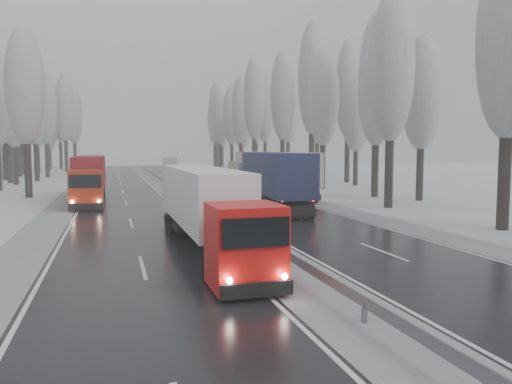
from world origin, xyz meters
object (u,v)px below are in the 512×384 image
truck_cream_box (269,171)px  truck_red_red (90,175)px  box_truck_distant (170,164)px  truck_red_white (205,203)px  truck_blue_box (271,176)px

truck_cream_box → truck_red_red: 16.42m
truck_cream_box → box_truck_distant: bearing=86.9°
box_truck_distant → truck_red_white: size_ratio=0.58×
truck_blue_box → box_truck_distant: (-0.94, 62.16, -0.96)m
truck_blue_box → truck_red_white: bearing=-112.7°
truck_red_white → truck_blue_box: bearing=61.3°
truck_cream_box → truck_red_red: truck_cream_box is taller
box_truck_distant → truck_red_white: (-6.91, -76.88, 0.59)m
truck_red_red → box_truck_distant: bearing=76.4°
truck_red_white → truck_red_red: truck_red_red is taller
truck_blue_box → truck_red_red: (-13.75, 9.08, -0.22)m
truck_cream_box → truck_red_red: bearing=172.2°
truck_red_white → truck_red_red: (-5.90, 23.80, 0.15)m
truck_cream_box → truck_red_white: size_ratio=1.17×
truck_red_white → truck_red_red: 24.52m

